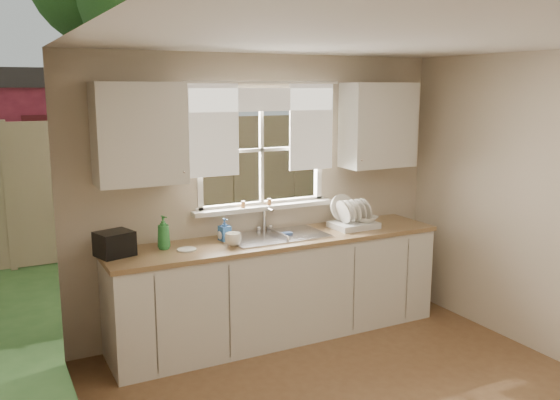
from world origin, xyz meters
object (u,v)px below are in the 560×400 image
black_appliance (115,244)px  soap_bottle_a (164,232)px  dish_rack (353,219)px  cup (233,239)px

black_appliance → soap_bottle_a: bearing=-13.9°
dish_rack → cup: bearing=-176.3°
cup → soap_bottle_a: bearing=142.0°
cup → black_appliance: size_ratio=0.52×
soap_bottle_a → cup: (0.54, -0.17, -0.08)m
dish_rack → black_appliance: dish_rack is taller
dish_rack → soap_bottle_a: 1.79m
dish_rack → black_appliance: 2.19m
soap_bottle_a → black_appliance: (-0.40, -0.02, -0.04)m
dish_rack → cup: dish_rack is taller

